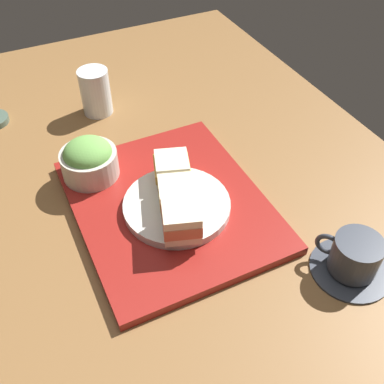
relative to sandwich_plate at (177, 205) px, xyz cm
name	(u,v)px	position (x,y,z in cm)	size (l,w,h in cm)	color
ground_plane	(159,195)	(-7.61, -0.53, -4.04)	(140.00, 100.00, 3.00)	brown
serving_tray	(167,206)	(-2.20, -0.96, -1.67)	(39.65, 33.00, 1.75)	maroon
sandwich_plate	(177,205)	(0.00, 0.00, 0.00)	(19.17, 19.17, 1.59)	silver
sandwich_near	(172,168)	(-6.50, 2.04, 3.01)	(8.32, 8.28, 4.43)	#EFE5C1
sandwich_middle	(176,194)	(0.00, 0.00, 2.95)	(8.38, 7.98, 4.31)	#EFE5C1
sandwich_far	(181,220)	(6.50, -2.04, 3.54)	(8.16, 7.94, 5.49)	#EFE5C1
salad_bowl	(89,159)	(-15.63, -11.07, 2.91)	(10.78, 10.78, 7.77)	beige
coffee_cup	(354,258)	(23.26, 20.30, 0.58)	(13.10, 13.10, 7.01)	#333842
drinking_glass	(96,92)	(-38.21, -2.87, 2.73)	(6.80, 6.80, 10.55)	silver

